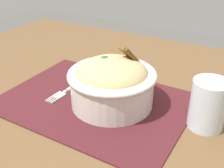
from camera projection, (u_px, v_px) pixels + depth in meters
The scene contains 5 objects.
table at pixel (93, 125), 0.69m from camera, with size 1.15×0.98×0.78m.
placemat at pixel (95, 101), 0.66m from camera, with size 0.42×0.31×0.00m, color #47191E.
bowl at pixel (112, 82), 0.62m from camera, with size 0.21×0.21×0.13m.
fork at pixel (65, 92), 0.69m from camera, with size 0.02×0.13×0.00m.
drinking_glass at pixel (208, 107), 0.56m from camera, with size 0.07×0.07×0.10m.
Camera 1 is at (-0.31, 0.47, 1.13)m, focal length 45.49 mm.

